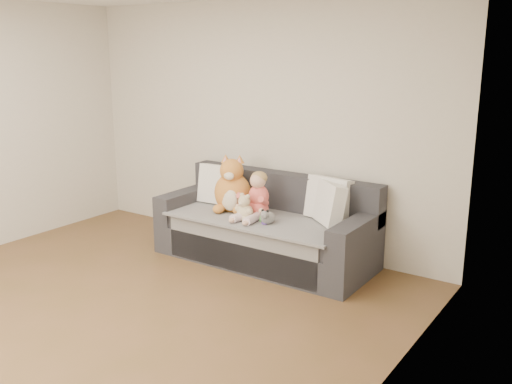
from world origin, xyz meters
TOP-DOWN VIEW (x-y plane):
  - room_shell at (0.00, 0.42)m, footprint 5.00×5.00m
  - sofa at (0.41, 2.06)m, footprint 2.20×0.94m
  - cushion_left at (-0.26, 2.15)m, footprint 0.46×0.23m
  - cushion_right_back at (0.98, 2.28)m, footprint 0.48×0.27m
  - cushion_right_front at (1.05, 2.17)m, footprint 0.46×0.43m
  - toddler at (0.37, 1.93)m, footprint 0.33×0.47m
  - plush_cat at (0.03, 2.00)m, footprint 0.49×0.49m
  - teddy_bear at (0.33, 1.79)m, footprint 0.21×0.16m
  - plush_cow at (0.58, 1.81)m, footprint 0.13×0.20m
  - sippy_cup at (0.57, 1.79)m, footprint 0.09×0.08m

SIDE VIEW (x-z plane):
  - sofa at x=0.41m, z-range -0.12..0.73m
  - sippy_cup at x=0.57m, z-range 0.48..0.58m
  - plush_cow at x=0.58m, z-range 0.46..0.62m
  - teddy_bear at x=0.33m, z-range 0.45..0.72m
  - toddler at x=0.37m, z-range 0.43..0.90m
  - cushion_right_front at x=1.05m, z-range 0.47..0.88m
  - cushion_left at x=-0.26m, z-range 0.47..0.89m
  - cushion_right_back at x=0.98m, z-range 0.47..0.90m
  - plush_cat at x=0.03m, z-range 0.39..1.00m
  - room_shell at x=0.00m, z-range -1.20..3.80m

